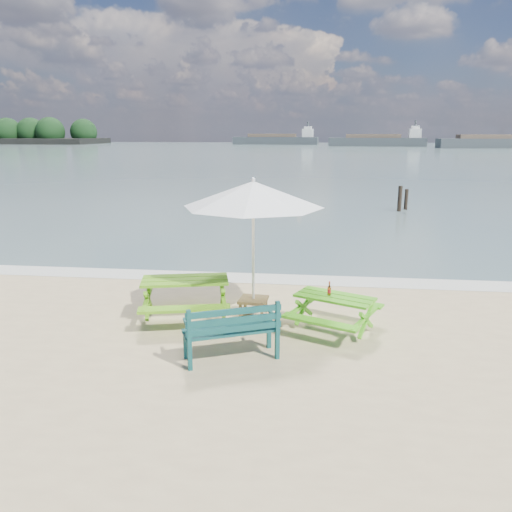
# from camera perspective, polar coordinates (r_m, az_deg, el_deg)

# --- Properties ---
(sea) EXTENTS (300.00, 300.00, 0.00)m
(sea) POSITION_cam_1_polar(r_m,az_deg,el_deg) (92.67, 6.27, 11.72)
(sea) COLOR slate
(sea) RESTS_ON ground
(foam_strip) EXTENTS (22.00, 0.90, 0.01)m
(foam_strip) POSITION_cam_1_polar(r_m,az_deg,el_deg) (12.76, 2.42, -2.64)
(foam_strip) COLOR silver
(foam_strip) RESTS_ON ground
(picnic_table_left) EXTENTS (2.09, 2.23, 0.81)m
(picnic_table_left) POSITION_cam_1_polar(r_m,az_deg,el_deg) (10.18, -8.04, -4.88)
(picnic_table_left) COLOR #5A9D17
(picnic_table_left) RESTS_ON ground
(picnic_table_right) EXTENTS (1.97, 2.04, 0.68)m
(picnic_table_right) POSITION_cam_1_polar(r_m,az_deg,el_deg) (9.57, 8.91, -6.56)
(picnic_table_right) COLOR #4BAD1A
(picnic_table_right) RESTS_ON ground
(park_bench) EXTENTS (1.63, 1.09, 0.96)m
(park_bench) POSITION_cam_1_polar(r_m,az_deg,el_deg) (8.37, -2.85, -9.74)
(park_bench) COLOR #0F3F3F
(park_bench) RESTS_ON ground
(side_table) EXTENTS (0.60, 0.60, 0.36)m
(side_table) POSITION_cam_1_polar(r_m,az_deg,el_deg) (10.26, -0.30, -5.77)
(side_table) COLOR brown
(side_table) RESTS_ON ground
(patio_umbrella) EXTENTS (3.00, 3.00, 2.74)m
(patio_umbrella) POSITION_cam_1_polar(r_m,az_deg,el_deg) (9.73, -0.32, 7.09)
(patio_umbrella) COLOR silver
(patio_umbrella) RESTS_ON ground
(beer_bottle) EXTENTS (0.07, 0.07, 0.26)m
(beer_bottle) POSITION_cam_1_polar(r_m,az_deg,el_deg) (9.45, 8.36, -3.95)
(beer_bottle) COLOR #974C16
(beer_bottle) RESTS_ON picnic_table_right
(swimmer) EXTENTS (0.67, 0.48, 1.73)m
(swimmer) POSITION_cam_1_polar(r_m,az_deg,el_deg) (23.12, 4.80, 3.71)
(swimmer) COLOR tan
(swimmer) RESTS_ON ground
(mooring_pilings) EXTENTS (0.58, 0.78, 1.40)m
(mooring_pilings) POSITION_cam_1_polar(r_m,az_deg,el_deg) (24.78, 16.37, 6.05)
(mooring_pilings) COLOR black
(mooring_pilings) RESTS_ON ground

